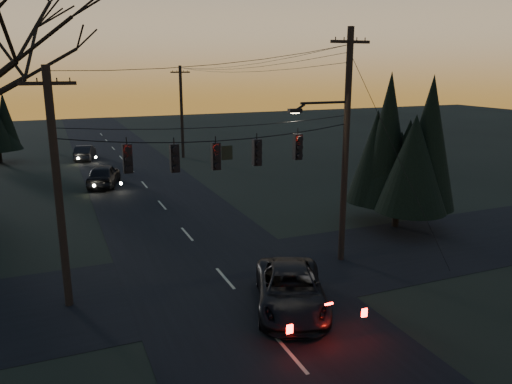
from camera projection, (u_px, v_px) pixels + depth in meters
name	position (u px, v px, depth m)	size (l,w,h in m)	color
main_road	(169.00, 214.00, 29.34)	(8.00, 120.00, 0.02)	black
cross_road	(225.00, 279.00, 20.39)	(60.00, 7.00, 0.02)	black
utility_pole_right	(341.00, 259.00, 22.44)	(5.00, 0.30, 10.00)	black
utility_pole_left	(70.00, 305.00, 18.15)	(1.80, 0.30, 8.50)	black
utility_pole_far_r	(183.00, 157.00, 47.50)	(1.80, 0.30, 8.50)	black
utility_pole_far_l	(52.00, 152.00, 50.37)	(0.30, 0.30, 8.00)	black
span_signal_assembly	(217.00, 154.00, 19.03)	(11.50, 0.44, 1.65)	black
evergreen_right	(400.00, 150.00, 26.05)	(4.72, 4.72, 7.23)	black
suv_near	(291.00, 290.00, 17.71)	(2.37, 5.14, 1.43)	black
sedan_oncoming_a	(104.00, 175.00, 35.96)	(1.89, 4.70, 1.60)	black
sedan_oncoming_b	(85.00, 153.00, 46.10)	(1.42, 4.06, 1.34)	black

